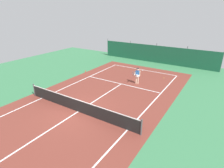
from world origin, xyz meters
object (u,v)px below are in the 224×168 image
(tennis_ball_near_player, at_px, (164,78))
(parked_car, at_px, (142,51))
(water_bottle, at_px, (85,71))
(tennis_player, at_px, (137,75))
(tennis_net, at_px, (78,106))

(tennis_ball_near_player, bearing_deg, parked_car, 127.56)
(tennis_ball_near_player, distance_m, water_bottle, 9.12)
(tennis_player, xyz_separation_m, tennis_ball_near_player, (1.82, 3.07, -0.93))
(tennis_ball_near_player, bearing_deg, tennis_player, -120.68)
(parked_car, bearing_deg, tennis_ball_near_player, 122.40)
(tennis_net, bearing_deg, water_bottle, 126.85)
(tennis_net, height_order, tennis_player, tennis_player)
(tennis_net, distance_m, parked_car, 18.85)
(tennis_net, relative_size, parked_car, 2.33)
(tennis_net, height_order, tennis_ball_near_player, tennis_net)
(tennis_player, relative_size, tennis_ball_near_player, 24.85)
(tennis_ball_near_player, xyz_separation_m, water_bottle, (-8.58, -3.09, 0.09))
(tennis_ball_near_player, relative_size, water_bottle, 0.28)
(tennis_net, xyz_separation_m, water_bottle, (-5.47, 7.30, -0.39))
(parked_car, height_order, water_bottle, parked_car)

